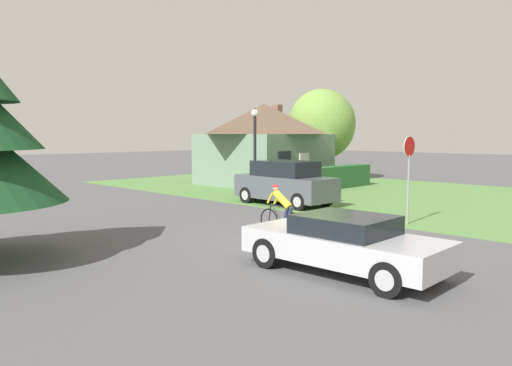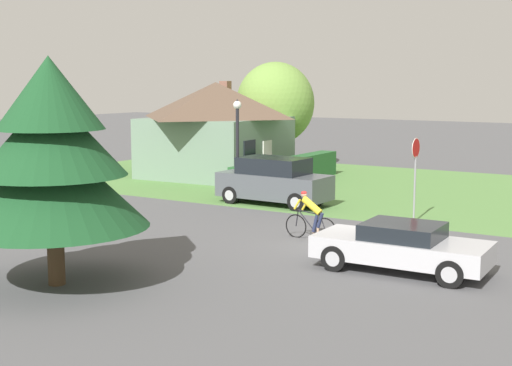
{
  "view_description": "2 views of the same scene",
  "coord_description": "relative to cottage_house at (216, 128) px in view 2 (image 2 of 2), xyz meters",
  "views": [
    {
      "loc": [
        -11.06,
        -8.61,
        3.05
      ],
      "look_at": [
        -0.45,
        1.93,
        1.6
      ],
      "focal_mm": 35.0,
      "sensor_mm": 36.0,
      "label": 1
    },
    {
      "loc": [
        -19.57,
        -8.74,
        4.96
      ],
      "look_at": [
        -1.61,
        2.39,
        1.95
      ],
      "focal_mm": 50.0,
      "sensor_mm": 36.0,
      "label": 2
    }
  ],
  "objects": [
    {
      "name": "ground_plane",
      "position": [
        -11.31,
        -12.88,
        -2.56
      ],
      "size": [
        140.0,
        140.0,
        0.0
      ],
      "primitive_type": "plane",
      "color": "#515154"
    },
    {
      "name": "grass_verge_right",
      "position": [
        0.47,
        -8.88,
        -2.56
      ],
      "size": [
        16.0,
        36.0,
        0.01
      ],
      "primitive_type": "cube",
      "color": "#568442",
      "rests_on": "ground"
    },
    {
      "name": "cottage_house",
      "position": [
        0.0,
        0.0,
        0.0
      ],
      "size": [
        7.46,
        6.94,
        5.0
      ],
      "rotation": [
        0.0,
        0.0,
        0.05
      ],
      "color": "slate",
      "rests_on": "ground"
    },
    {
      "name": "hedge_row",
      "position": [
        -0.76,
        -4.77,
        -1.93
      ],
      "size": [
        9.12,
        0.9,
        1.27
      ],
      "primitive_type": "cube",
      "color": "#285B2D",
      "rests_on": "ground"
    },
    {
      "name": "sedan_left_lane",
      "position": [
        -13.31,
        -15.24,
        -1.9
      ],
      "size": [
        2.05,
        4.56,
        1.29
      ],
      "rotation": [
        0.0,
        0.0,
        1.6
      ],
      "color": "#BCBCC1",
      "rests_on": "ground"
    },
    {
      "name": "cyclist",
      "position": [
        -11.14,
        -11.43,
        -1.83
      ],
      "size": [
        0.44,
        1.84,
        1.55
      ],
      "rotation": [
        0.0,
        0.0,
        1.53
      ],
      "color": "black",
      "rests_on": "ground"
    },
    {
      "name": "parked_suv_right",
      "position": [
        -6.11,
        -7.13,
        -1.62
      ],
      "size": [
        2.07,
        4.65,
        1.92
      ],
      "rotation": [
        0.0,
        0.0,
        1.54
      ],
      "color": "#4C5156",
      "rests_on": "ground"
    },
    {
      "name": "stop_sign",
      "position": [
        -6.73,
        -13.27,
        -0.44
      ],
      "size": [
        0.71,
        0.07,
        3.01
      ],
      "rotation": [
        0.0,
        0.0,
        3.11
      ],
      "color": "gray",
      "rests_on": "ground"
    },
    {
      "name": "street_lamp",
      "position": [
        -6.39,
        -5.54,
        0.2
      ],
      "size": [
        0.34,
        0.34,
        4.26
      ],
      "color": "black",
      "rests_on": "ground"
    },
    {
      "name": "conifer_tall_near",
      "position": [
        -18.96,
        -8.45,
        0.65
      ],
      "size": [
        4.63,
        4.63,
        5.58
      ],
      "color": "#4C3823",
      "rests_on": "ground"
    },
    {
      "name": "deciduous_tree_right",
      "position": [
        4.45,
        -1.02,
        1.17
      ],
      "size": [
        4.46,
        4.46,
        6.09
      ],
      "color": "#4C3823",
      "rests_on": "ground"
    }
  ]
}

